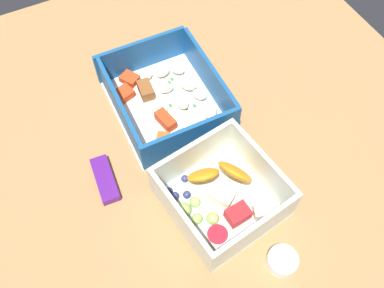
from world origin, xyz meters
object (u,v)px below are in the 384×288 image
object	(u,v)px
pasta_container	(167,99)
candy_bar	(104,177)
paper_cup_liner	(282,261)
fruit_bowl	(221,195)

from	to	relation	value
pasta_container	candy_bar	bearing A→B (deg)	120.06
candy_bar	paper_cup_liner	world-z (taller)	paper_cup_liner
pasta_container	paper_cup_liner	xyz separation A→B (cm)	(-28.11, -2.28, -1.02)
pasta_container	fruit_bowl	distance (cm)	17.54
pasta_container	paper_cup_liner	size ratio (longest dim) A/B	4.91
fruit_bowl	paper_cup_liner	bearing A→B (deg)	-165.32
fruit_bowl	candy_bar	distance (cm)	16.33
fruit_bowl	candy_bar	xyz separation A→B (cm)	(10.31, 12.55, -1.64)
pasta_container	fruit_bowl	size ratio (longest dim) A/B	1.19
candy_bar	paper_cup_liner	xyz separation A→B (cm)	(-20.90, -15.32, 0.28)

